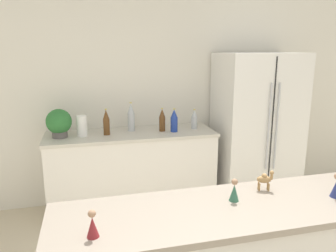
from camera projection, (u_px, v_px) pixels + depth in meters
wall_back at (149, 95)px, 3.94m from camera, size 8.00×0.06×2.55m
back_counter at (132, 171)px, 3.75m from camera, size 1.87×0.63×0.91m
refrigerator at (256, 128)px, 3.96m from camera, size 0.96×0.70×1.77m
potted_plant at (59, 123)px, 3.41m from camera, size 0.26×0.26×0.30m
paper_towel_roll at (82, 126)px, 3.47m from camera, size 0.11×0.11×0.22m
back_bottle_0 at (106, 122)px, 3.52m from camera, size 0.07×0.07×0.28m
back_bottle_1 at (162, 120)px, 3.68m from camera, size 0.07×0.07×0.26m
back_bottle_2 at (131, 117)px, 3.69m from camera, size 0.08×0.08×0.33m
back_bottle_3 at (174, 121)px, 3.66m from camera, size 0.08×0.08×0.26m
back_bottle_4 at (194, 119)px, 3.80m from camera, size 0.07×0.07×0.23m
camel_figurine at (265, 179)px, 1.90m from camera, size 0.10×0.07×0.12m
wise_man_figurine_blue at (336, 187)px, 1.82m from camera, size 0.06×0.06×0.14m
wise_man_figurine_crimson at (93, 225)px, 1.43m from camera, size 0.06×0.06×0.13m
wise_man_figurine_purple at (234, 191)px, 1.77m from camera, size 0.05×0.05×0.13m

